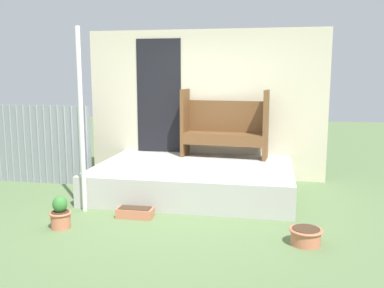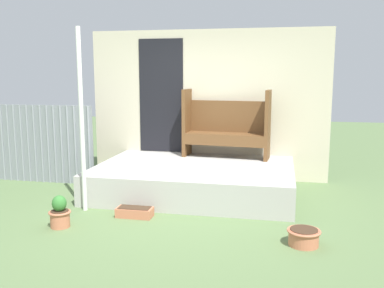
{
  "view_description": "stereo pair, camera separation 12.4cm",
  "coord_description": "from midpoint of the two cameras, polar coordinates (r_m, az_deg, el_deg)",
  "views": [
    {
      "loc": [
        1.2,
        -5.31,
        1.84
      ],
      "look_at": [
        0.14,
        0.37,
        0.89
      ],
      "focal_mm": 40.0,
      "sensor_mm": 36.0,
      "label": 1
    },
    {
      "loc": [
        1.33,
        -5.29,
        1.84
      ],
      "look_at": [
        0.14,
        0.37,
        0.89
      ],
      "focal_mm": 40.0,
      "sensor_mm": 36.0,
      "label": 2
    }
  ],
  "objects": [
    {
      "name": "porch_slab",
      "position": [
        6.68,
        -0.29,
        -4.72
      ],
      "size": [
        3.0,
        2.11,
        0.44
      ],
      "color": "#B2AFA8",
      "rests_on": "ground_plane"
    },
    {
      "name": "planter_box_rect",
      "position": [
        5.67,
        -8.21,
        -9.03
      ],
      "size": [
        0.47,
        0.21,
        0.13
      ],
      "color": "#C67251",
      "rests_on": "ground_plane"
    },
    {
      "name": "fence_corrugated",
      "position": [
        7.96,
        -23.26,
        0.06
      ],
      "size": [
        2.86,
        0.05,
        1.33
      ],
      "color": "gray",
      "rests_on": "ground_plane"
    },
    {
      "name": "bench",
      "position": [
        7.24,
        3.89,
        2.57
      ],
      "size": [
        1.47,
        0.52,
        1.14
      ],
      "rotation": [
        0.0,
        0.0,
        -0.08
      ],
      "color": "brown",
      "rests_on": "porch_slab"
    },
    {
      "name": "house_wall",
      "position": [
        7.57,
        0.97,
        5.29
      ],
      "size": [
        4.2,
        0.08,
        2.6
      ],
      "color": "beige",
      "rests_on": "ground_plane"
    },
    {
      "name": "flower_pot_middle",
      "position": [
        4.91,
        14.21,
        -11.74
      ],
      "size": [
        0.37,
        0.37,
        0.18
      ],
      "color": "#C67251",
      "rests_on": "ground_plane"
    },
    {
      "name": "support_post",
      "position": [
        5.83,
        -15.15,
        2.9
      ],
      "size": [
        0.06,
        0.06,
        2.44
      ],
      "color": "white",
      "rests_on": "ground_plane"
    },
    {
      "name": "ground_plane",
      "position": [
        5.75,
        -2.69,
        -9.35
      ],
      "size": [
        24.0,
        24.0,
        0.0
      ],
      "primitive_type": "plane",
      "color": "#5B7547"
    },
    {
      "name": "flower_pot_left",
      "position": [
        5.47,
        -17.78,
        -8.91
      ],
      "size": [
        0.27,
        0.27,
        0.4
      ],
      "color": "#C67251",
      "rests_on": "ground_plane"
    }
  ]
}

